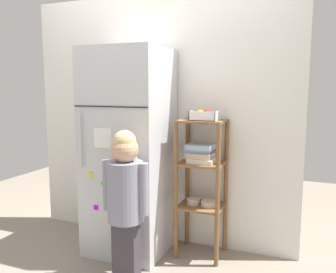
{
  "coord_description": "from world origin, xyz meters",
  "views": [
    {
      "loc": [
        1.27,
        -2.55,
        1.4
      ],
      "look_at": [
        0.23,
        0.02,
        1.01
      ],
      "focal_mm": 37.28,
      "sensor_mm": 36.0,
      "label": 1
    }
  ],
  "objects": [
    {
      "name": "ground_plane",
      "position": [
        0.0,
        0.0,
        0.0
      ],
      "size": [
        6.0,
        6.0,
        0.0
      ],
      "primitive_type": "plane",
      "color": "gray"
    },
    {
      "name": "kitchen_wall_back",
      "position": [
        0.0,
        0.34,
        1.11
      ],
      "size": [
        2.52,
        0.03,
        2.22
      ],
      "primitive_type": "cube",
      "color": "silver",
      "rests_on": "ground"
    },
    {
      "name": "refrigerator",
      "position": [
        -0.12,
        0.02,
        0.86
      ],
      "size": [
        0.65,
        0.62,
        1.72
      ],
      "color": "silver",
      "rests_on": "ground"
    },
    {
      "name": "child_standing",
      "position": [
        0.09,
        -0.44,
        0.67
      ],
      "size": [
        0.36,
        0.27,
        1.11
      ],
      "color": "#3B353D",
      "rests_on": "ground"
    },
    {
      "name": "pantry_shelf_unit",
      "position": [
        0.47,
        0.15,
        0.72
      ],
      "size": [
        0.38,
        0.33,
        1.15
      ],
      "color": "brown",
      "rests_on": "ground"
    },
    {
      "name": "fruit_bin",
      "position": [
        0.51,
        0.13,
        1.18
      ],
      "size": [
        0.21,
        0.19,
        0.08
      ],
      "color": "white",
      "rests_on": "pantry_shelf_unit"
    }
  ]
}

